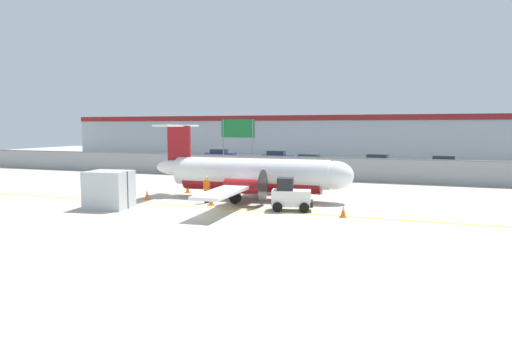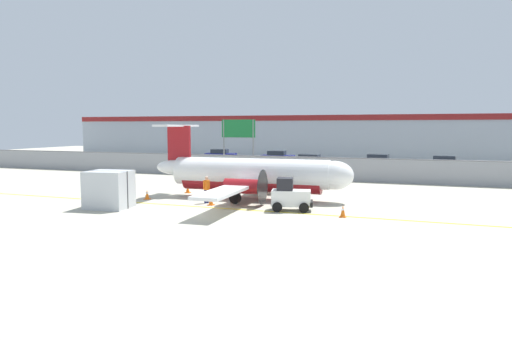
{
  "view_description": "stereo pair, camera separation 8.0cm",
  "coord_description": "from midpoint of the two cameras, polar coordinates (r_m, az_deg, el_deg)",
  "views": [
    {
      "loc": [
        11.38,
        -22.21,
        4.78
      ],
      "look_at": [
        0.89,
        6.94,
        1.8
      ],
      "focal_mm": 32.0,
      "sensor_mm": 36.0,
      "label": 1
    },
    {
      "loc": [
        11.46,
        -22.18,
        4.78
      ],
      "look_at": [
        0.89,
        6.94,
        1.8
      ],
      "focal_mm": 32.0,
      "sensor_mm": 36.0,
      "label": 2
    }
  ],
  "objects": [
    {
      "name": "parked_car_0",
      "position": [
        63.23,
        -4.58,
        1.95
      ],
      "size": [
        4.39,
        2.43,
        1.58
      ],
      "rotation": [
        0.0,
        0.0,
        0.13
      ],
      "color": "navy",
      "rests_on": "parking_lot_strip"
    },
    {
      "name": "traffic_cone_near_left",
      "position": [
        31.0,
        -13.53,
        -2.94
      ],
      "size": [
        0.36,
        0.36,
        0.64
      ],
      "color": "orange",
      "rests_on": "ground"
    },
    {
      "name": "traffic_cone_far_right",
      "position": [
        33.4,
        -8.61,
        -2.25
      ],
      "size": [
        0.36,
        0.36,
        0.64
      ],
      "color": "orange",
      "rests_on": "ground"
    },
    {
      "name": "parked_car_3",
      "position": [
        53.35,
        14.78,
        1.13
      ],
      "size": [
        4.35,
        2.33,
        1.58
      ],
      "rotation": [
        0.0,
        0.0,
        3.04
      ],
      "color": "slate",
      "rests_on": "parking_lot_strip"
    },
    {
      "name": "parking_lot_strip",
      "position": [
        53.15,
        7.3,
        0.35
      ],
      "size": [
        98.0,
        17.0,
        0.12
      ],
      "color": "#38383A",
      "rests_on": "ground"
    },
    {
      "name": "traffic_cone_near_right",
      "position": [
        28.02,
        -5.71,
        -3.71
      ],
      "size": [
        0.36,
        0.36,
        0.64
      ],
      "color": "orange",
      "rests_on": "ground"
    },
    {
      "name": "parked_car_2",
      "position": [
        51.82,
        6.71,
        1.16
      ],
      "size": [
        4.29,
        2.18,
        1.58
      ],
      "rotation": [
        0.0,
        0.0,
        -0.06
      ],
      "color": "gray",
      "rests_on": "parking_lot_strip"
    },
    {
      "name": "traffic_cone_far_left",
      "position": [
        24.67,
        10.76,
        -5.03
      ],
      "size": [
        0.36,
        0.36,
        0.64
      ],
      "color": "orange",
      "rests_on": "ground"
    },
    {
      "name": "ground_crew_worker",
      "position": [
        28.7,
        -6.27,
        -2.2
      ],
      "size": [
        0.44,
        0.54,
        1.7
      ],
      "rotation": [
        0.0,
        0.0,
        5.93
      ],
      "color": "#191E4C",
      "rests_on": "ground"
    },
    {
      "name": "highway_sign",
      "position": [
        46.06,
        -2.32,
        4.69
      ],
      "size": [
        3.6,
        0.14,
        5.5
      ],
      "color": "slate",
      "rests_on": "ground"
    },
    {
      "name": "background_building",
      "position": [
        71.12,
        10.57,
        4.18
      ],
      "size": [
        91.0,
        8.1,
        6.5
      ],
      "color": "#A8B2BC",
      "rests_on": "ground"
    },
    {
      "name": "cargo_container",
      "position": [
        28.16,
        -17.97,
        -2.28
      ],
      "size": [
        2.62,
        2.27,
        2.2
      ],
      "rotation": [
        0.0,
        0.0,
        0.12
      ],
      "color": "#B7BCC1",
      "rests_on": "ground"
    },
    {
      "name": "parked_car_1",
      "position": [
        58.91,
        2.61,
        1.71
      ],
      "size": [
        4.28,
        2.17,
        1.58
      ],
      "rotation": [
        0.0,
        0.0,
        0.05
      ],
      "color": "navy",
      "rests_on": "parking_lot_strip"
    },
    {
      "name": "ground_plane",
      "position": [
        27.17,
        -5.41,
        -4.65
      ],
      "size": [
        140.0,
        140.0,
        0.01
      ],
      "color": "#B2AD99"
    },
    {
      "name": "commuter_airplane",
      "position": [
        30.13,
        -0.28,
        -0.56
      ],
      "size": [
        13.76,
        16.05,
        4.92
      ],
      "rotation": [
        0.0,
        0.0,
        0.04
      ],
      "color": "white",
      "rests_on": "ground"
    },
    {
      "name": "parked_car_4",
      "position": [
        52.86,
        22.51,
        0.86
      ],
      "size": [
        4.37,
        2.39,
        1.58
      ],
      "rotation": [
        0.0,
        0.0,
        -0.12
      ],
      "color": "#B28C19",
      "rests_on": "parking_lot_strip"
    },
    {
      "name": "baggage_tug",
      "position": [
        26.13,
        4.25,
        -3.16
      ],
      "size": [
        2.51,
        1.79,
        1.88
      ],
      "rotation": [
        0.0,
        0.0,
        0.22
      ],
      "color": "silver",
      "rests_on": "ground"
    },
    {
      "name": "perimeter_fence",
      "position": [
        41.94,
        3.91,
        0.47
      ],
      "size": [
        98.0,
        0.1,
        2.1
      ],
      "color": "gray",
      "rests_on": "ground"
    }
  ]
}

